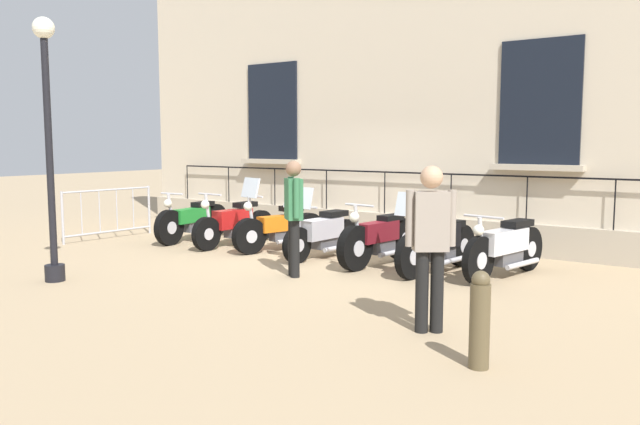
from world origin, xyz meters
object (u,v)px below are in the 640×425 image
object	(u,v)px
motorcycle_silver	(322,233)
motorcycle_black	(437,243)
pedestrian_standing	(430,238)
pedestrian_walking	(294,211)
motorcycle_green	(193,221)
lamppost	(49,142)
motorcycle_maroon	(379,239)
motorcycle_white	(505,248)
motorcycle_red	(234,224)
bollard	(480,319)
motorcycle_orange	(279,228)
crowd_barrier	(108,212)

from	to	relation	value
motorcycle_silver	motorcycle_black	size ratio (longest dim) A/B	0.96
pedestrian_standing	pedestrian_walking	bearing A→B (deg)	-115.98
motorcycle_green	lamppost	distance (m)	4.30
pedestrian_standing	motorcycle_silver	bearing A→B (deg)	-130.36
motorcycle_maroon	motorcycle_white	bearing A→B (deg)	97.72
motorcycle_green	motorcycle_red	size ratio (longest dim) A/B	0.98
motorcycle_maroon	pedestrian_standing	bearing A→B (deg)	38.11
motorcycle_maroon	motorcycle_black	xyz separation A→B (m)	(0.00, 1.02, 0.04)
motorcycle_silver	bollard	world-z (taller)	motorcycle_silver
motorcycle_red	pedestrian_walking	xyz separation A→B (m)	(1.57, 2.66, 0.57)
motorcycle_maroon	pedestrian_standing	world-z (taller)	pedestrian_standing
motorcycle_red	pedestrian_standing	distance (m)	6.33
motorcycle_maroon	bollard	size ratio (longest dim) A/B	2.25
motorcycle_silver	pedestrian_standing	size ratio (longest dim) A/B	1.12
motorcycle_orange	bollard	distance (m)	6.57
motorcycle_silver	motorcycle_white	size ratio (longest dim) A/B	0.95
motorcycle_black	crowd_barrier	size ratio (longest dim) A/B	1.00
crowd_barrier	bollard	size ratio (longest dim) A/B	2.34
pedestrian_walking	lamppost	bearing A→B (deg)	-49.23
crowd_barrier	pedestrian_standing	bearing A→B (deg)	75.58
motorcycle_orange	motorcycle_silver	size ratio (longest dim) A/B	1.00
motorcycle_silver	lamppost	world-z (taller)	lamppost
motorcycle_red	motorcycle_black	size ratio (longest dim) A/B	1.02
motorcycle_maroon	pedestrian_walking	bearing A→B (deg)	-22.31
motorcycle_black	motorcycle_green	bearing A→B (deg)	-90.58
motorcycle_orange	crowd_barrier	size ratio (longest dim) A/B	0.96
motorcycle_silver	pedestrian_standing	distance (m)	4.53
motorcycle_green	pedestrian_standing	distance (m)	7.33
pedestrian_standing	crowd_barrier	bearing A→B (deg)	-104.42
motorcycle_silver	motorcycle_red	bearing A→B (deg)	-91.81
motorcycle_green	motorcycle_orange	world-z (taller)	motorcycle_orange
motorcycle_green	motorcycle_orange	xyz separation A→B (m)	(-0.11, 2.16, -0.00)
motorcycle_orange	motorcycle_maroon	world-z (taller)	motorcycle_orange
motorcycle_silver	motorcycle_green	bearing A→B (deg)	-90.90
lamppost	motorcycle_orange	bearing A→B (deg)	165.66
lamppost	motorcycle_red	bearing A→B (deg)	-179.58
motorcycle_white	pedestrian_walking	size ratio (longest dim) A/B	1.21
motorcycle_orange	motorcycle_white	world-z (taller)	motorcycle_orange
bollard	pedestrian_walking	distance (m)	4.34
motorcycle_orange	motorcycle_black	bearing A→B (deg)	87.09
motorcycle_black	pedestrian_walking	world-z (taller)	pedestrian_walking
motorcycle_silver	crowd_barrier	size ratio (longest dim) A/B	0.96
lamppost	pedestrian_walking	world-z (taller)	lamppost
motorcycle_white	bollard	xyz separation A→B (m)	(3.91, 1.12, 0.00)
motorcycle_white	lamppost	size ratio (longest dim) A/B	0.56
pedestrian_walking	motorcycle_maroon	bearing A→B (deg)	157.69
motorcycle_black	crowd_barrier	xyz separation A→B (m)	(0.76, -7.06, 0.10)
motorcycle_orange	motorcycle_silver	xyz separation A→B (m)	(0.16, 1.10, 0.02)
lamppost	bollard	size ratio (longest dim) A/B	4.22
lamppost	motorcycle_maroon	bearing A→B (deg)	139.23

